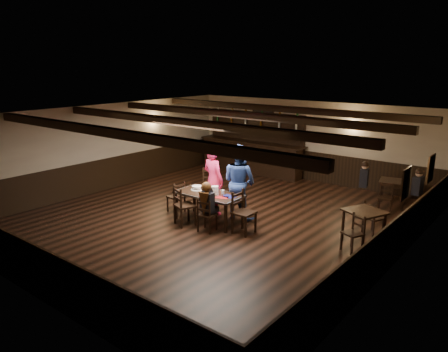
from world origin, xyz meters
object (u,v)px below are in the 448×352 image
Objects in this scene: man_blue at (239,182)px; dining_table at (209,196)px; chair_near_right at (206,213)px; bar_counter at (252,152)px; cake at (197,188)px; woman_pink at (213,180)px; chair_near_left at (181,203)px.

dining_table is at bearing 63.76° from man_blue.
chair_near_right is 0.43× the size of man_blue.
bar_counter is (-2.61, 4.31, -0.25)m from man_blue.
dining_table is at bearing -6.70° from cake.
woman_pink is 0.94× the size of man_blue.
woman_pink reaches higher than chair_near_right.
chair_near_right is (0.76, 0.03, -0.10)m from chair_near_left.
chair_near_right is 2.45× the size of cake.
man_blue is (0.75, 0.15, 0.05)m from woman_pink.
cake is at bearing -70.68° from bar_counter.
bar_counter is at bearing -53.53° from man_blue.
chair_near_left is 1.59m from man_blue.
chair_near_left is 0.52× the size of man_blue.
bar_counter is (-1.82, 5.64, 0.14)m from chair_near_left.
dining_table is 0.68m from woman_pink.
bar_counter is at bearing 114.68° from chair_near_right.
woman_pink is 0.53m from cake.
dining_table is at bearing -66.57° from bar_counter.
chair_near_left is at bearing 95.55° from woman_pink.
chair_near_left is 2.96× the size of cake.
cake is (-0.43, 0.05, 0.12)m from dining_table.
man_blue is (0.79, 1.33, 0.39)m from chair_near_left.
cake is (-0.12, -0.50, -0.12)m from woman_pink.
bar_counter is at bearing 107.85° from chair_near_left.
woman_pink reaches higher than dining_table.
bar_counter reaches higher than dining_table.
man_blue is 5.04m from bar_counter.
cake is at bearing 96.36° from chair_near_left.
woman_pink is at bearing 87.89° from chair_near_left.
man_blue reaches higher than dining_table.
woman_pink is (-0.31, 0.55, 0.24)m from dining_table.
chair_near_left is (-0.36, -0.62, -0.10)m from dining_table.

